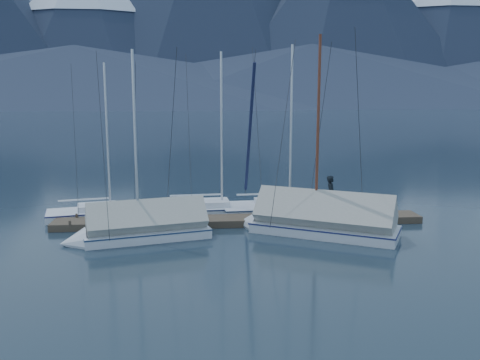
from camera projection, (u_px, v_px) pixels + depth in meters
name	position (u px, v px, depth m)	size (l,w,h in m)	color
ground	(244.00, 235.00, 23.04)	(1000.00, 1000.00, 0.00)	black
mountain_range	(200.00, 23.00, 377.25)	(877.00, 584.00, 150.50)	#475675
dock	(240.00, 222.00, 24.99)	(18.00, 1.50, 0.54)	#382D23
mooring_posts	(230.00, 217.00, 24.90)	(15.12, 1.52, 0.35)	#382D23
sailboat_open_left	(120.00, 213.00, 26.69)	(6.79, 3.28, 8.66)	silver
sailboat_open_mid	(231.00, 210.00, 27.25)	(7.15, 3.02, 9.30)	silver
sailboat_open_right	(299.00, 210.00, 27.27)	(7.42, 3.15, 9.69)	silver
sailboat_covered_near	(312.00, 222.00, 23.33)	(7.75, 5.65, 9.86)	silver
sailboat_covered_far	(135.00, 230.00, 22.26)	(6.67, 3.41, 8.98)	silver
person	(331.00, 195.00, 25.65)	(0.70, 0.46, 1.93)	black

